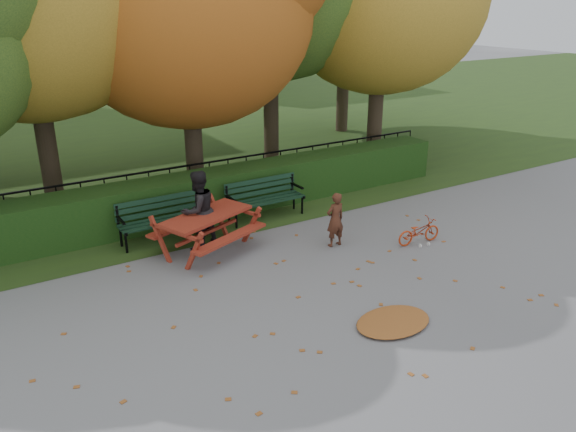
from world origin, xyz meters
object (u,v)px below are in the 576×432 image
bench_left (162,216)px  bicycle (419,231)px  bench_right (264,195)px  child (335,220)px  adult (198,210)px  picnic_table (207,223)px

bench_left → bicycle: size_ratio=1.81×
bench_right → child: bearing=-78.6°
adult → picnic_table: bearing=87.4°
bench_right → bicycle: (1.95, -2.93, -0.26)m
adult → bench_right: bearing=-173.9°
child → adult: adult is taller
picnic_table → adult: (-0.06, 0.24, 0.19)m
bench_left → adult: bearing=-59.0°
bench_right → picnic_table: size_ratio=0.80×
bench_left → bench_right: 2.40m
bench_left → picnic_table: 1.18m
bench_left → adult: adult is taller
bench_left → picnic_table: (0.54, -1.04, 0.09)m
bench_left → adult: 0.98m
child → adult: 2.71m
bicycle → adult: bearing=66.7°
adult → bicycle: adult is taller
bench_left → child: child is taller
bench_right → adult: 2.10m
child → adult: (-2.35, 1.33, 0.24)m
bench_left → bench_right: bearing=0.0°
bench_left → bench_right: same height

